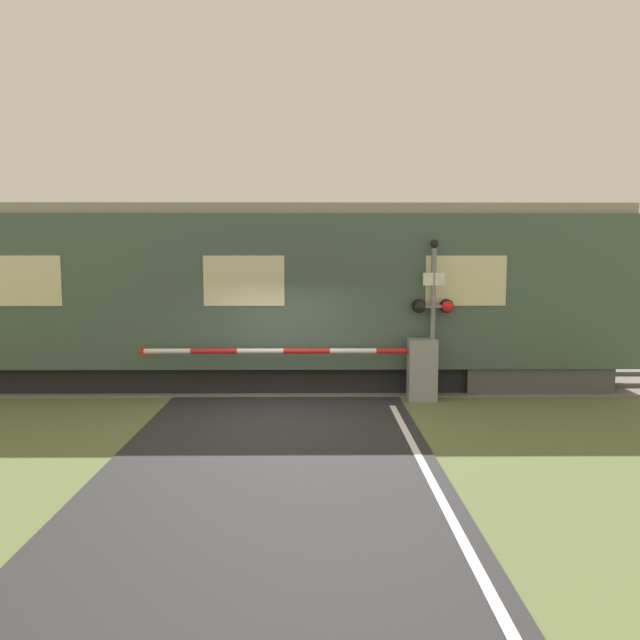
{
  "coord_description": "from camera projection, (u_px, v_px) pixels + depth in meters",
  "views": [
    {
      "loc": [
        0.62,
        -11.49,
        3.05
      ],
      "look_at": [
        0.74,
        2.18,
        1.67
      ],
      "focal_mm": 35.0,
      "sensor_mm": 36.0,
      "label": 1
    }
  ],
  "objects": [
    {
      "name": "signal_post",
      "position": [
        433.0,
        309.0,
        13.28
      ],
      "size": [
        0.89,
        0.26,
        3.42
      ],
      "color": "gray",
      "rests_on": "ground_plane"
    },
    {
      "name": "roadside_fence",
      "position": [
        541.0,
        371.0,
        13.74
      ],
      "size": [
        3.27,
        0.06,
        1.1
      ],
      "color": "#4C4C51",
      "rests_on": "ground_plane"
    },
    {
      "name": "train",
      "position": [
        251.0,
        295.0,
        14.92
      ],
      "size": [
        17.4,
        3.02,
        4.22
      ],
      "color": "black",
      "rests_on": "ground_plane"
    },
    {
      "name": "ground_plane",
      "position": [
        282.0,
        420.0,
        11.74
      ],
      "size": [
        80.0,
        80.0,
        0.0
      ],
      "primitive_type": "plane",
      "color": "#5B6B3D"
    },
    {
      "name": "track_bed",
      "position": [
        289.0,
        382.0,
        15.15
      ],
      "size": [
        36.0,
        3.2,
        0.13
      ],
      "color": "slate",
      "rests_on": "ground_plane"
    },
    {
      "name": "crossing_barrier",
      "position": [
        398.0,
        366.0,
        13.26
      ],
      "size": [
        6.3,
        0.44,
        1.32
      ],
      "color": "gray",
      "rests_on": "ground_plane"
    }
  ]
}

